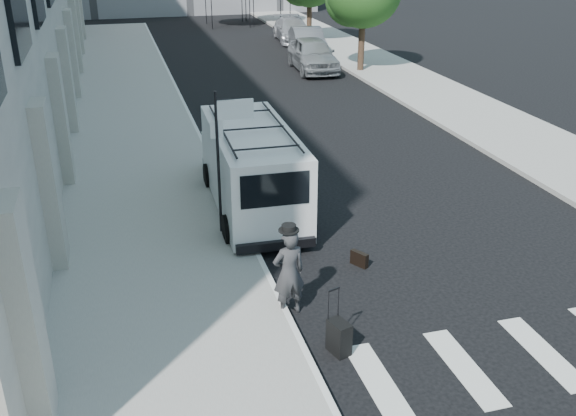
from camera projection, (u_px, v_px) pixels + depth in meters
ground at (368, 286)px, 13.71m from camera, size 120.00×120.00×0.00m
sidewalk_left at (129, 107)px, 26.73m from camera, size 4.50×48.00×0.15m
sidewalk_right at (385, 70)px, 33.46m from camera, size 4.00×56.00×0.15m
sign_pole at (227, 133)px, 14.87m from camera, size 1.03×0.07×3.50m
businessman at (289, 273)px, 12.43m from camera, size 0.72×0.53×1.82m
briefcase at (359, 259)px, 14.48m from camera, size 0.32×0.44×0.34m
suitcase at (339, 337)px, 11.49m from camera, size 0.39×0.50×1.23m
cargo_van at (251, 167)px, 17.01m from camera, size 2.26×6.08×2.27m
parked_car_a at (313, 54)px, 33.22m from camera, size 2.34×5.11×1.70m
parked_car_b at (307, 42)px, 36.97m from camera, size 2.30×4.96×1.58m
parked_car_c at (293, 30)px, 41.49m from camera, size 2.51×5.23×1.47m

